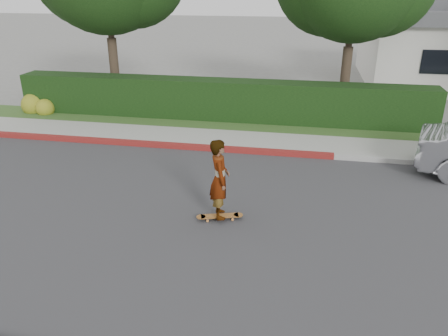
{
  "coord_description": "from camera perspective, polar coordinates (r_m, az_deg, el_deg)",
  "views": [
    {
      "loc": [
        0.02,
        -7.98,
        4.71
      ],
      "look_at": [
        -1.57,
        0.55,
        1.0
      ],
      "focal_mm": 35.0,
      "sensor_mm": 36.0,
      "label": 1
    }
  ],
  "objects": [
    {
      "name": "flowering_shrub",
      "position": [
        18.34,
        -23.22,
        7.47
      ],
      "size": [
        1.4,
        1.0,
        0.9
      ],
      "color": "#2D4C19",
      "rests_on": "ground"
    },
    {
      "name": "curb_red_section",
      "position": [
        13.87,
        -11.35,
        3.18
      ],
      "size": [
        12.0,
        0.21,
        0.15
      ],
      "primitive_type": "cube",
      "color": "maroon",
      "rests_on": "ground"
    },
    {
      "name": "skateboarder",
      "position": [
        9.0,
        -0.58,
        -1.45
      ],
      "size": [
        0.58,
        0.72,
        1.72
      ],
      "primitive_type": "imported",
      "rotation": [
        0.0,
        0.0,
        1.87
      ],
      "color": "white",
      "rests_on": "skateboard"
    },
    {
      "name": "road",
      "position": [
        9.26,
        9.02,
        -7.7
      ],
      "size": [
        60.0,
        8.0,
        0.01
      ],
      "primitive_type": "cube",
      "color": "#2D2D30",
      "rests_on": "ground"
    },
    {
      "name": "skateboard",
      "position": [
        9.4,
        -0.56,
        -6.3
      ],
      "size": [
        1.01,
        0.47,
        0.09
      ],
      "rotation": [
        0.0,
        0.0,
        0.29
      ],
      "color": "orange",
      "rests_on": "ground"
    },
    {
      "name": "sidewalk_far",
      "position": [
        13.79,
        9.85,
        3.08
      ],
      "size": [
        60.0,
        1.6,
        0.12
      ],
      "primitive_type": "cube",
      "color": "gray",
      "rests_on": "ground"
    },
    {
      "name": "ground",
      "position": [
        9.26,
        9.02,
        -7.73
      ],
      "size": [
        120.0,
        120.0,
        0.0
      ],
      "primitive_type": "plane",
      "color": "slate",
      "rests_on": "ground"
    },
    {
      "name": "hedge",
      "position": [
        15.97,
        -0.7,
        8.79
      ],
      "size": [
        15.0,
        1.0,
        1.5
      ],
      "primitive_type": "cube",
      "color": "black",
      "rests_on": "ground"
    },
    {
      "name": "curb_far",
      "position": [
        12.94,
        9.75,
        1.81
      ],
      "size": [
        60.0,
        0.2,
        0.15
      ],
      "primitive_type": "cube",
      "color": "#9E9E99",
      "rests_on": "ground"
    },
    {
      "name": "planting_strip",
      "position": [
        15.3,
        10.0,
        5.06
      ],
      "size": [
        60.0,
        1.6,
        0.1
      ],
      "primitive_type": "cube",
      "color": "#2D4C1E",
      "rests_on": "ground"
    }
  ]
}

